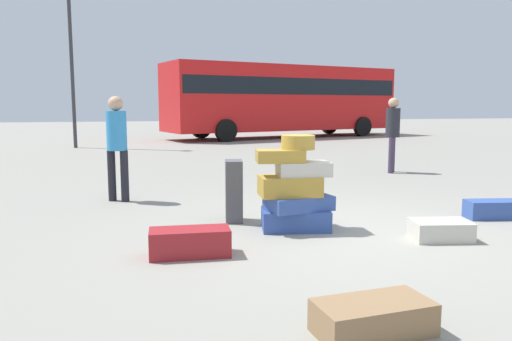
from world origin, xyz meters
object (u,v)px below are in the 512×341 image
at_px(lamp_post, 69,13).
at_px(suitcase_brown_upright_blue, 373,317).
at_px(suitcase_charcoal_white_trunk, 234,191).
at_px(suitcase_navy_foreground_far, 494,209).
at_px(suitcase_cream_foreground_near, 441,230).
at_px(suitcase_maroon_left_side, 190,242).
at_px(parked_bus, 284,96).
at_px(person_tourist_with_camera, 117,139).
at_px(person_bearded_onlooker, 393,128).
at_px(suitcase_tower, 295,191).

bearing_deg(lamp_post, suitcase_brown_upright_blue, -78.10).
bearing_deg(suitcase_charcoal_white_trunk, suitcase_navy_foreground_far, -2.16).
bearing_deg(suitcase_cream_foreground_near, suitcase_maroon_left_side, -170.45).
bearing_deg(lamp_post, suitcase_navy_foreground_far, -63.52).
bearing_deg(parked_bus, suitcase_navy_foreground_far, -112.98).
relative_size(suitcase_navy_foreground_far, suitcase_maroon_left_side, 0.91).
bearing_deg(person_tourist_with_camera, suitcase_navy_foreground_far, 2.78).
bearing_deg(suitcase_navy_foreground_far, suitcase_brown_upright_blue, -129.05).
distance_m(suitcase_maroon_left_side, person_tourist_with_camera, 3.23).
relative_size(suitcase_navy_foreground_far, lamp_post, 0.10).
bearing_deg(suitcase_cream_foreground_near, person_tourist_with_camera, 149.29).
bearing_deg(suitcase_maroon_left_side, lamp_post, 103.94).
bearing_deg(person_bearded_onlooker, suitcase_cream_foreground_near, 10.88).
height_order(person_bearded_onlooker, person_tourist_with_camera, person_bearded_onlooker).
xyz_separation_m(person_bearded_onlooker, lamp_post, (-7.26, 8.34, 3.50)).
bearing_deg(suitcase_tower, person_bearded_onlooker, 48.80).
distance_m(suitcase_tower, person_bearded_onlooker, 5.60).
height_order(suitcase_navy_foreground_far, person_bearded_onlooker, person_bearded_onlooker).
bearing_deg(suitcase_charcoal_white_trunk, parked_bus, 79.66).
distance_m(suitcase_charcoal_white_trunk, person_tourist_with_camera, 2.32).
bearing_deg(suitcase_charcoal_white_trunk, person_tourist_with_camera, 139.07).
xyz_separation_m(suitcase_navy_foreground_far, suitcase_brown_upright_blue, (-3.09, -2.58, -0.01)).
relative_size(suitcase_cream_foreground_near, suitcase_brown_upright_blue, 0.82).
height_order(suitcase_maroon_left_side, person_bearded_onlooker, person_bearded_onlooker).
relative_size(suitcase_maroon_left_side, lamp_post, 0.11).
relative_size(suitcase_tower, suitcase_brown_upright_blue, 1.48).
bearing_deg(person_tourist_with_camera, suitcase_charcoal_white_trunk, -20.62).
bearing_deg(suitcase_cream_foreground_near, person_bearded_onlooker, 77.60).
bearing_deg(person_bearded_onlooker, suitcase_tower, -5.96).
relative_size(suitcase_tower, suitcase_charcoal_white_trunk, 1.43).
height_order(person_bearded_onlooker, parked_bus, parked_bus).
distance_m(suitcase_navy_foreground_far, lamp_post, 14.76).
bearing_deg(parked_bus, person_bearded_onlooker, -111.30).
bearing_deg(suitcase_tower, parked_bus, 72.59).
bearing_deg(person_tourist_with_camera, suitcase_maroon_left_side, -46.92).
distance_m(suitcase_brown_upright_blue, person_tourist_with_camera, 5.34).
xyz_separation_m(person_bearded_onlooker, parked_bus, (1.35, 11.81, 0.88)).
bearing_deg(suitcase_maroon_left_side, suitcase_charcoal_white_trunk, 65.34).
xyz_separation_m(suitcase_charcoal_white_trunk, lamp_post, (-2.99, 11.94, 4.07)).
height_order(suitcase_cream_foreground_near, parked_bus, parked_bus).
bearing_deg(suitcase_navy_foreground_far, suitcase_maroon_left_side, -160.22).
distance_m(suitcase_brown_upright_blue, parked_bus, 19.53).
relative_size(suitcase_charcoal_white_trunk, parked_bus, 0.07).
height_order(suitcase_charcoal_white_trunk, parked_bus, parked_bus).
relative_size(suitcase_navy_foreground_far, person_bearded_onlooker, 0.44).
bearing_deg(suitcase_maroon_left_side, suitcase_tower, 32.40).
distance_m(suitcase_tower, suitcase_cream_foreground_near, 1.66).
bearing_deg(person_bearded_onlooker, suitcase_maroon_left_side, -10.28).
bearing_deg(suitcase_charcoal_white_trunk, suitcase_cream_foreground_near, -25.67).
height_order(suitcase_tower, suitcase_charcoal_white_trunk, suitcase_tower).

